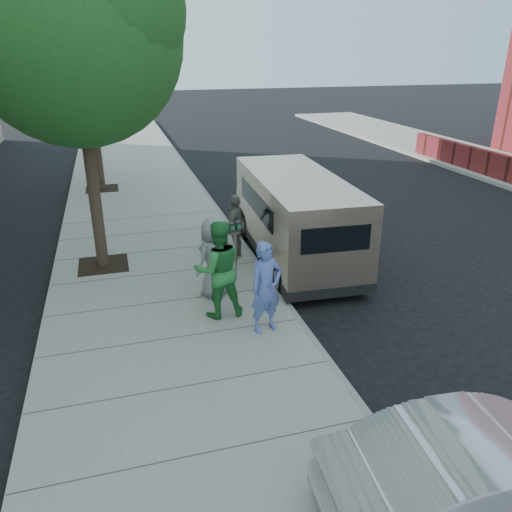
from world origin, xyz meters
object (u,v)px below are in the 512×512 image
parking_meter (235,238)px  van (295,215)px  tree_near (75,28)px  tree_far (87,56)px  person_green_shirt (218,269)px  person_gray_shirt (213,258)px  person_officer (266,288)px  sedan (496,476)px  person_striped_polo (236,227)px

parking_meter → van: bearing=15.1°
tree_near → tree_far: size_ratio=1.16×
person_green_shirt → person_gray_shirt: size_ratio=1.15×
tree_near → person_officer: (2.94, -4.09, -4.50)m
person_gray_shirt → sedan: bearing=71.0°
tree_near → van: 6.53m
sedan → parking_meter: bearing=15.3°
parking_meter → sedan: size_ratio=0.35×
sedan → person_striped_polo: person_striped_polo is taller
tree_far → sedan: bearing=-75.4°
sedan → person_green_shirt: person_green_shirt is taller
van → person_gray_shirt: van is taller
tree_far → van: 10.15m
tree_far → van: (4.81, -8.13, -3.71)m
tree_far → person_green_shirt: 11.70m
person_green_shirt → tree_near: bearing=-57.4°
person_officer → parking_meter: bearing=74.7°
tree_near → person_gray_shirt: 5.59m
sedan → person_officer: bearing=20.5°
person_officer → person_gray_shirt: 1.86m
person_green_shirt → person_striped_polo: 3.03m
van → person_striped_polo: 1.55m
tree_far → person_green_shirt: size_ratio=3.25×
tree_far → person_striped_polo: size_ratio=3.91×
tree_far → sedan: tree_far is taller
parking_meter → person_gray_shirt: 0.89m
person_gray_shirt → person_striped_polo: size_ratio=1.05×
sedan → van: bearing=0.6°
person_green_shirt → person_gray_shirt: 0.93m
van → person_striped_polo: size_ratio=3.64×
person_gray_shirt → parking_meter: bearing=-172.1°
parking_meter → person_gray_shirt: size_ratio=0.81×
sedan → person_green_shirt: (-2.04, 5.43, 0.48)m
van → sedan: (-0.56, -8.16, -0.50)m
person_green_shirt → sedan: bearing=109.0°
person_green_shirt → person_officer: bearing=129.6°
tree_near → person_officer: 6.76m
parking_meter → van: 2.23m
parking_meter → sedan: (1.32, -6.96, -0.50)m
parking_meter → person_officer: 2.36m
tree_near → parking_meter: 5.55m
tree_far → sedan: (4.25, -16.29, -4.22)m
parking_meter → person_gray_shirt: bearing=-153.5°
tree_far → parking_meter: (2.93, -9.34, -3.72)m
tree_far → parking_meter: tree_far is taller
van → tree_far: bearing=123.7°
parking_meter → tree_far: bearing=89.9°
van → person_gray_shirt: 3.10m
person_gray_shirt → person_striped_polo: person_gray_shirt is taller
sedan → person_gray_shirt: size_ratio=2.32×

